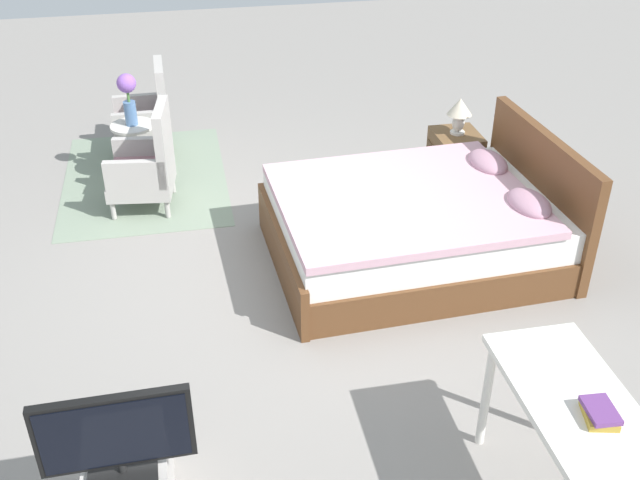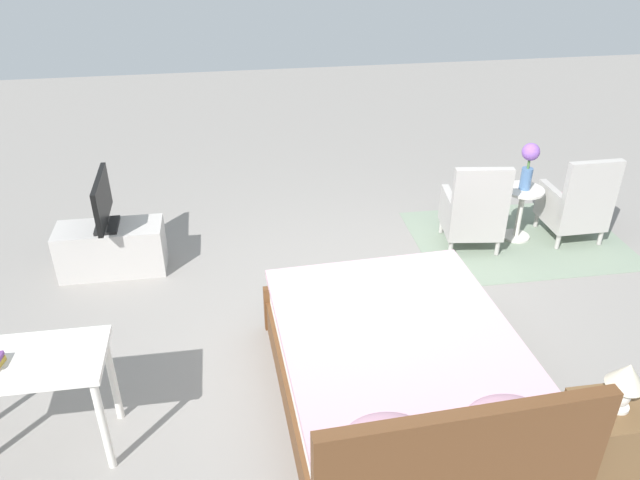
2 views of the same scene
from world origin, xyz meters
name	(u,v)px [view 2 (image 2 of 2)]	position (x,y,z in m)	size (l,w,h in m)	color
ground_plane	(348,320)	(0.00, 0.00, 0.00)	(16.00, 16.00, 0.00)	gray
floor_rug	(517,239)	(-1.98, -1.05, 0.00)	(2.10, 1.50, 0.01)	gray
bed	(401,377)	(-0.16, 1.06, 0.30)	(1.71, 2.22, 0.96)	brown
armchair_by_window_left	(577,205)	(-2.52, -0.99, 0.38)	(0.55, 0.55, 0.92)	#ADA8A3
armchair_by_window_right	(474,213)	(-1.44, -0.99, 0.38)	(0.60, 0.60, 0.92)	#ADA8A3
side_table	(521,207)	(-1.98, -1.10, 0.35)	(0.40, 0.40, 0.55)	beige
flower_vase	(529,161)	(-1.98, -1.10, 0.85)	(0.17, 0.17, 0.48)	#4C709E
nightstand	(606,439)	(-1.26, 1.75, 0.27)	(0.44, 0.41, 0.54)	brown
table_lamp	(626,380)	(-1.26, 1.75, 0.75)	(0.22, 0.22, 0.33)	silver
tv_stand	(112,249)	(2.03, -1.09, 0.23)	(0.96, 0.40, 0.47)	#B7B2AD
tv_flatscreen	(102,202)	(2.03, -1.09, 0.72)	(0.21, 0.70, 0.49)	black
vanity_desk	(19,374)	(2.23, 1.04, 0.64)	(1.04, 0.52, 0.75)	silver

